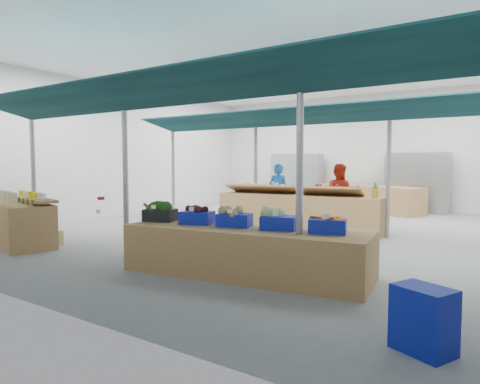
{
  "coord_description": "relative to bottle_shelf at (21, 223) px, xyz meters",
  "views": [
    {
      "loc": [
        5.08,
        -9.29,
        1.71
      ],
      "look_at": [
        -0.1,
        -1.6,
        1.06
      ],
      "focal_mm": 32.0,
      "sensor_mm": 36.0,
      "label": 1
    }
  ],
  "objects": [
    {
      "name": "crate_cabbage",
      "position": [
        5.57,
        0.75,
        0.41
      ],
      "size": [
        0.58,
        0.48,
        0.35
      ],
      "rotation": [
        0.0,
        0.0,
        0.29
      ],
      "color": "#0F1EA5",
      "rests_on": "veg_counter"
    },
    {
      "name": "awnings",
      "position": [
        4.22,
        2.85,
        2.31
      ],
      "size": [
        9.5,
        7.08,
        0.3
      ],
      "color": "black",
      "rests_on": "pole_grid"
    },
    {
      "name": "crate_stack",
      "position": [
        7.83,
        -0.68,
        -0.17
      ],
      "size": [
        0.6,
        0.52,
        0.6
      ],
      "primitive_type": "cube",
      "rotation": [
        0.0,
        0.0,
        -0.42
      ],
      "color": "#0F1EA5",
      "rests_on": "floor"
    },
    {
      "name": "pole_grid",
      "position": [
        4.22,
        2.85,
        1.34
      ],
      "size": [
        10.0,
        4.6,
        3.0
      ],
      "color": "gray",
      "rests_on": "floor"
    },
    {
      "name": "hall",
      "position": [
        3.47,
        6.03,
        2.18
      ],
      "size": [
        13.0,
        13.0,
        13.0
      ],
      "color": "silver",
      "rests_on": "ground"
    },
    {
      "name": "crate_beets",
      "position": [
        4.19,
        0.55,
        0.39
      ],
      "size": [
        0.58,
        0.48,
        0.29
      ],
      "rotation": [
        0.0,
        0.0,
        0.29
      ],
      "color": "#0F1EA5",
      "rests_on": "veg_counter"
    },
    {
      "name": "vendor_left",
      "position": [
        2.61,
        6.14,
        0.36
      ],
      "size": [
        0.63,
        0.44,
        1.67
      ],
      "primitive_type": "imported",
      "rotation": [
        0.0,
        0.0,
        3.21
      ],
      "color": "blue",
      "rests_on": "floor"
    },
    {
      "name": "far_counter",
      "position": [
        3.49,
        10.3,
        -0.02
      ],
      "size": [
        4.99,
        2.83,
        0.9
      ],
      "primitive_type": "cube",
      "rotation": [
        0.0,
        0.0,
        -0.39
      ],
      "color": "olive",
      "rests_on": "floor"
    },
    {
      "name": "crate_celeriac",
      "position": [
        4.85,
        0.65,
        0.4
      ],
      "size": [
        0.58,
        0.48,
        0.31
      ],
      "rotation": [
        0.0,
        0.0,
        0.29
      ],
      "color": "#0F1EA5",
      "rests_on": "veg_counter"
    },
    {
      "name": "apple_heap_yellow",
      "position": [
        2.82,
        4.88,
        0.59
      ],
      "size": [
        1.97,
        0.93,
        0.27
      ],
      "rotation": [
        0.0,
        0.0,
        0.13
      ],
      "color": "#997247",
      "rests_on": "fruit_counter"
    },
    {
      "name": "floor",
      "position": [
        3.47,
        4.6,
        -0.47
      ],
      "size": [
        13.0,
        13.0,
        0.0
      ],
      "primitive_type": "plane",
      "color": "slate",
      "rests_on": "ground"
    },
    {
      "name": "crate_broccoli",
      "position": [
        3.48,
        0.45,
        0.41
      ],
      "size": [
        0.58,
        0.48,
        0.35
      ],
      "rotation": [
        0.0,
        0.0,
        0.29
      ],
      "color": "black",
      "rests_on": "veg_counter"
    },
    {
      "name": "veg_counter",
      "position": [
        5.06,
        0.68,
        -0.11
      ],
      "size": [
        3.85,
        1.76,
        0.72
      ],
      "primitive_type": "cube",
      "rotation": [
        0.0,
        0.0,
        0.15
      ],
      "color": "olive",
      "rests_on": "floor"
    },
    {
      "name": "sparrow",
      "position": [
        3.33,
        0.3,
        0.5
      ],
      "size": [
        0.12,
        0.09,
        0.11
      ],
      "rotation": [
        0.0,
        0.0,
        0.29
      ],
      "color": "brown",
      "rests_on": "crate_broccoli"
    },
    {
      "name": "pole_ribbon",
      "position": [
        2.63,
        -0.08,
        0.61
      ],
      "size": [
        0.12,
        0.12,
        0.28
      ],
      "color": "red",
      "rests_on": "pole_grid"
    },
    {
      "name": "crate_carrots",
      "position": [
        6.28,
        0.86,
        0.36
      ],
      "size": [
        0.58,
        0.48,
        0.29
      ],
      "rotation": [
        0.0,
        0.0,
        0.29
      ],
      "color": "#0F1EA5",
      "rests_on": "veg_counter"
    },
    {
      "name": "apple_heap_red",
      "position": [
        4.65,
        5.0,
        0.59
      ],
      "size": [
        1.58,
        0.88,
        0.27
      ],
      "rotation": [
        0.0,
        0.0,
        0.13
      ],
      "color": "#997247",
      "rests_on": "fruit_counter"
    },
    {
      "name": "back_shelving_left",
      "position": [
        0.97,
        10.6,
        0.53
      ],
      "size": [
        2.0,
        0.5,
        2.0
      ],
      "primitive_type": "cube",
      "color": "#B23F33",
      "rests_on": "floor"
    },
    {
      "name": "bottle_shelf",
      "position": [
        0.0,
        0.0,
        0.0
      ],
      "size": [
        2.11,
        1.55,
        1.15
      ],
      "rotation": [
        0.0,
        0.0,
        -0.24
      ],
      "color": "olive",
      "rests_on": "floor"
    },
    {
      "name": "back_shelving_right",
      "position": [
        5.47,
        10.6,
        0.53
      ],
      "size": [
        2.0,
        0.5,
        2.0
      ],
      "primitive_type": "cube",
      "color": "#B23F33",
      "rests_on": "floor"
    },
    {
      "name": "pineapple",
      "position": [
        5.69,
        5.06,
        0.61
      ],
      "size": [
        0.14,
        0.14,
        0.39
      ],
      "rotation": [
        0.0,
        0.0,
        0.13
      ],
      "color": "#8C6019",
      "rests_on": "fruit_counter"
    },
    {
      "name": "vendor_right",
      "position": [
        4.41,
        6.14,
        0.36
      ],
      "size": [
        0.85,
        0.68,
        1.67
      ],
      "primitive_type": "imported",
      "rotation": [
        0.0,
        0.0,
        3.21
      ],
      "color": "red",
      "rests_on": "floor"
    },
    {
      "name": "fruit_counter",
      "position": [
        3.81,
        5.04,
        -0.02
      ],
      "size": [
        4.22,
        1.25,
        0.89
      ],
      "primitive_type": "cube",
      "rotation": [
        0.0,
        0.0,
        0.06
      ],
      "color": "olive",
      "rests_on": "floor"
    }
  ]
}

